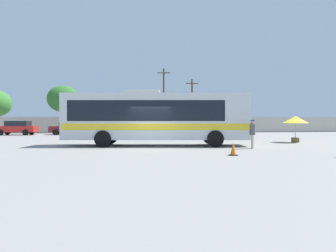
{
  "coord_description": "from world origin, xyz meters",
  "views": [
    {
      "loc": [
        -1.19,
        -19.89,
        1.73
      ],
      "look_at": [
        1.47,
        3.31,
        1.25
      ],
      "focal_mm": 35.13,
      "sensor_mm": 36.0,
      "label": 1
    }
  ],
  "objects_px": {
    "parked_car_third_maroon": "(136,127)",
    "utility_pole_near": "(192,104)",
    "vendor_umbrella_near_gate_yellow": "(295,120)",
    "utility_pole_far": "(164,99)",
    "parked_car_second_maroon": "(70,128)",
    "parked_car_rightmost_red": "(188,127)",
    "coach_bus_silver_yellow": "(154,116)",
    "attendant_by_bus_door": "(252,132)",
    "parked_car_leftmost_red": "(17,128)",
    "traffic_cone_on_apron": "(233,149)",
    "roadside_tree_midleft": "(63,99)"
  },
  "relations": [
    {
      "from": "parked_car_third_maroon",
      "to": "utility_pole_near",
      "type": "xyz_separation_m",
      "value": [
        7.9,
        6.52,
        3.06
      ]
    },
    {
      "from": "vendor_umbrella_near_gate_yellow",
      "to": "utility_pole_far",
      "type": "xyz_separation_m",
      "value": [
        -7.62,
        22.33,
        2.94
      ]
    },
    {
      "from": "parked_car_second_maroon",
      "to": "parked_car_rightmost_red",
      "type": "xyz_separation_m",
      "value": [
        13.51,
        0.29,
        -0.03
      ]
    },
    {
      "from": "coach_bus_silver_yellow",
      "to": "utility_pole_near",
      "type": "distance_m",
      "value": 24.75
    },
    {
      "from": "attendant_by_bus_door",
      "to": "parked_car_leftmost_red",
      "type": "height_order",
      "value": "attendant_by_bus_door"
    },
    {
      "from": "utility_pole_near",
      "to": "coach_bus_silver_yellow",
      "type": "bearing_deg",
      "value": -106.43
    },
    {
      "from": "vendor_umbrella_near_gate_yellow",
      "to": "utility_pole_near",
      "type": "xyz_separation_m",
      "value": [
        -3.71,
        21.86,
        2.19
      ]
    },
    {
      "from": "parked_car_leftmost_red",
      "to": "parked_car_second_maroon",
      "type": "height_order",
      "value": "parked_car_leftmost_red"
    },
    {
      "from": "parked_car_second_maroon",
      "to": "parked_car_third_maroon",
      "type": "xyz_separation_m",
      "value": [
        7.4,
        0.83,
        -0.01
      ]
    },
    {
      "from": "attendant_by_bus_door",
      "to": "vendor_umbrella_near_gate_yellow",
      "type": "xyz_separation_m",
      "value": [
        5.11,
        4.67,
        0.68
      ]
    },
    {
      "from": "parked_car_third_maroon",
      "to": "traffic_cone_on_apron",
      "type": "relative_size",
      "value": 6.72
    },
    {
      "from": "utility_pole_near",
      "to": "traffic_cone_on_apron",
      "type": "height_order",
      "value": "utility_pole_near"
    },
    {
      "from": "parked_car_second_maroon",
      "to": "utility_pole_near",
      "type": "xyz_separation_m",
      "value": [
        15.3,
        7.35,
        3.05
      ]
    },
    {
      "from": "parked_car_third_maroon",
      "to": "utility_pole_near",
      "type": "bearing_deg",
      "value": 39.54
    },
    {
      "from": "parked_car_leftmost_red",
      "to": "traffic_cone_on_apron",
      "type": "height_order",
      "value": "parked_car_leftmost_red"
    },
    {
      "from": "coach_bus_silver_yellow",
      "to": "utility_pole_far",
      "type": "xyz_separation_m",
      "value": [
        3.07,
        24.14,
        2.65
      ]
    },
    {
      "from": "attendant_by_bus_door",
      "to": "vendor_umbrella_near_gate_yellow",
      "type": "distance_m",
      "value": 6.96
    },
    {
      "from": "parked_car_rightmost_red",
      "to": "traffic_cone_on_apron",
      "type": "xyz_separation_m",
      "value": [
        -1.87,
        -22.89,
        -0.45
      ]
    },
    {
      "from": "vendor_umbrella_near_gate_yellow",
      "to": "parked_car_third_maroon",
      "type": "xyz_separation_m",
      "value": [
        -11.61,
        15.34,
        -0.87
      ]
    },
    {
      "from": "coach_bus_silver_yellow",
      "to": "parked_car_leftmost_red",
      "type": "distance_m",
      "value": 21.39
    },
    {
      "from": "coach_bus_silver_yellow",
      "to": "attendant_by_bus_door",
      "type": "distance_m",
      "value": 6.34
    },
    {
      "from": "parked_car_second_maroon",
      "to": "roadside_tree_midleft",
      "type": "height_order",
      "value": "roadside_tree_midleft"
    },
    {
      "from": "attendant_by_bus_door",
      "to": "parked_car_second_maroon",
      "type": "height_order",
      "value": "attendant_by_bus_door"
    },
    {
      "from": "attendant_by_bus_door",
      "to": "traffic_cone_on_apron",
      "type": "distance_m",
      "value": 4.15
    },
    {
      "from": "parked_car_leftmost_red",
      "to": "traffic_cone_on_apron",
      "type": "bearing_deg",
      "value": -52.45
    },
    {
      "from": "parked_car_leftmost_red",
      "to": "vendor_umbrella_near_gate_yellow",
      "type": "bearing_deg",
      "value": -30.25
    },
    {
      "from": "parked_car_second_maroon",
      "to": "roadside_tree_midleft",
      "type": "xyz_separation_m",
      "value": [
        -2.72,
        10.2,
        3.83
      ]
    },
    {
      "from": "parked_car_third_maroon",
      "to": "utility_pole_far",
      "type": "height_order",
      "value": "utility_pole_far"
    },
    {
      "from": "parked_car_leftmost_red",
      "to": "parked_car_rightmost_red",
      "type": "xyz_separation_m",
      "value": [
        19.13,
        0.43,
        -0.05
      ]
    },
    {
      "from": "roadside_tree_midleft",
      "to": "traffic_cone_on_apron",
      "type": "distance_m",
      "value": 36.06
    },
    {
      "from": "parked_car_rightmost_red",
      "to": "roadside_tree_midleft",
      "type": "relative_size",
      "value": 0.65
    },
    {
      "from": "coach_bus_silver_yellow",
      "to": "traffic_cone_on_apron",
      "type": "distance_m",
      "value": 7.28
    },
    {
      "from": "coach_bus_silver_yellow",
      "to": "utility_pole_far",
      "type": "bearing_deg",
      "value": 82.76
    },
    {
      "from": "parked_car_rightmost_red",
      "to": "roadside_tree_midleft",
      "type": "xyz_separation_m",
      "value": [
        -16.22,
        9.91,
        3.86
      ]
    },
    {
      "from": "parked_car_third_maroon",
      "to": "utility_pole_near",
      "type": "relative_size",
      "value": 0.59
    },
    {
      "from": "attendant_by_bus_door",
      "to": "parked_car_rightmost_red",
      "type": "height_order",
      "value": "attendant_by_bus_door"
    },
    {
      "from": "parked_car_second_maroon",
      "to": "traffic_cone_on_apron",
      "type": "distance_m",
      "value": 25.42
    },
    {
      "from": "coach_bus_silver_yellow",
      "to": "parked_car_leftmost_red",
      "type": "bearing_deg",
      "value": 130.76
    },
    {
      "from": "attendant_by_bus_door",
      "to": "parked_car_rightmost_red",
      "type": "relative_size",
      "value": 0.4
    },
    {
      "from": "parked_car_rightmost_red",
      "to": "traffic_cone_on_apron",
      "type": "bearing_deg",
      "value": -94.66
    },
    {
      "from": "parked_car_leftmost_red",
      "to": "parked_car_third_maroon",
      "type": "relative_size",
      "value": 1.02
    },
    {
      "from": "parked_car_rightmost_red",
      "to": "coach_bus_silver_yellow",
      "type": "bearing_deg",
      "value": -107.33
    },
    {
      "from": "vendor_umbrella_near_gate_yellow",
      "to": "roadside_tree_midleft",
      "type": "height_order",
      "value": "roadside_tree_midleft"
    },
    {
      "from": "traffic_cone_on_apron",
      "to": "utility_pole_far",
      "type": "bearing_deg",
      "value": 90.47
    },
    {
      "from": "utility_pole_near",
      "to": "utility_pole_far",
      "type": "distance_m",
      "value": 4.01
    },
    {
      "from": "vendor_umbrella_near_gate_yellow",
      "to": "parked_car_second_maroon",
      "type": "relative_size",
      "value": 0.47
    },
    {
      "from": "parked_car_rightmost_red",
      "to": "roadside_tree_midleft",
      "type": "bearing_deg",
      "value": 148.59
    },
    {
      "from": "traffic_cone_on_apron",
      "to": "roadside_tree_midleft",
      "type": "bearing_deg",
      "value": 113.64
    },
    {
      "from": "coach_bus_silver_yellow",
      "to": "utility_pole_far",
      "type": "height_order",
      "value": "utility_pole_far"
    },
    {
      "from": "utility_pole_near",
      "to": "utility_pole_far",
      "type": "height_order",
      "value": "utility_pole_far"
    }
  ]
}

